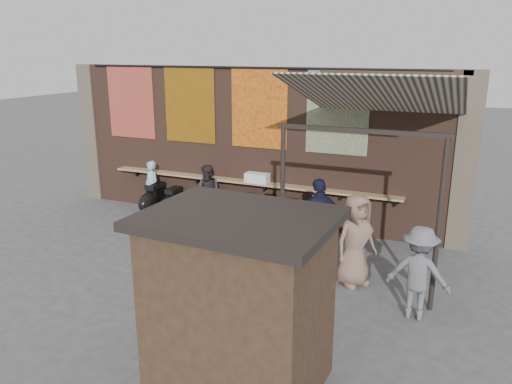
# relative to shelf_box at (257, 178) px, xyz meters

# --- Properties ---
(ground) EXTENTS (70.00, 70.00, 0.00)m
(ground) POSITION_rel_shelf_box_xyz_m (-0.33, -2.30, -1.25)
(ground) COLOR #474749
(ground) RESTS_ON ground
(brick_wall) EXTENTS (10.00, 0.40, 4.00)m
(brick_wall) POSITION_rel_shelf_box_xyz_m (-0.33, 0.40, 0.75)
(brick_wall) COLOR brown
(brick_wall) RESTS_ON ground
(pier_left) EXTENTS (0.50, 0.50, 4.00)m
(pier_left) POSITION_rel_shelf_box_xyz_m (-5.53, 0.40, 0.75)
(pier_left) COLOR #4C4238
(pier_left) RESTS_ON ground
(pier_right) EXTENTS (0.50, 0.50, 4.00)m
(pier_right) POSITION_rel_shelf_box_xyz_m (4.87, 0.40, 0.75)
(pier_right) COLOR #4C4238
(pier_right) RESTS_ON ground
(eating_counter) EXTENTS (8.00, 0.32, 0.05)m
(eating_counter) POSITION_rel_shelf_box_xyz_m (-0.33, 0.03, -0.15)
(eating_counter) COLOR #9E7A51
(eating_counter) RESTS_ON brick_wall
(shelf_box) EXTENTS (0.61, 0.30, 0.25)m
(shelf_box) POSITION_rel_shelf_box_xyz_m (0.00, 0.00, 0.00)
(shelf_box) COLOR white
(shelf_box) RESTS_ON eating_counter
(tapestry_redgold) EXTENTS (1.50, 0.02, 2.00)m
(tapestry_redgold) POSITION_rel_shelf_box_xyz_m (-3.93, 0.18, 1.75)
(tapestry_redgold) COLOR maroon
(tapestry_redgold) RESTS_ON brick_wall
(tapestry_sun) EXTENTS (1.50, 0.02, 2.00)m
(tapestry_sun) POSITION_rel_shelf_box_xyz_m (-2.03, 0.18, 1.75)
(tapestry_sun) COLOR orange
(tapestry_sun) RESTS_ON brick_wall
(tapestry_orange) EXTENTS (1.50, 0.02, 2.00)m
(tapestry_orange) POSITION_rel_shelf_box_xyz_m (-0.03, 0.18, 1.75)
(tapestry_orange) COLOR orange
(tapestry_orange) RESTS_ON brick_wall
(tapestry_multi) EXTENTS (1.50, 0.02, 2.00)m
(tapestry_multi) POSITION_rel_shelf_box_xyz_m (1.97, 0.18, 1.75)
(tapestry_multi) COLOR navy
(tapestry_multi) RESTS_ON brick_wall
(hang_rail) EXTENTS (9.50, 0.06, 0.06)m
(hang_rail) POSITION_rel_shelf_box_xyz_m (-0.33, 0.17, 2.73)
(hang_rail) COLOR black
(hang_rail) RESTS_ON brick_wall
(scooter_stool_0) EXTENTS (0.40, 0.89, 0.85)m
(scooter_stool_0) POSITION_rel_shelf_box_xyz_m (-2.99, -0.33, -0.83)
(scooter_stool_0) COLOR black
(scooter_stool_0) RESTS_ON ground
(scooter_stool_1) EXTENTS (0.36, 0.79, 0.75)m
(scooter_stool_1) POSITION_rel_shelf_box_xyz_m (-2.43, -0.25, -0.87)
(scooter_stool_1) COLOR black
(scooter_stool_1) RESTS_ON ground
(scooter_stool_2) EXTENTS (0.35, 0.77, 0.73)m
(scooter_stool_2) POSITION_rel_shelf_box_xyz_m (-1.87, -0.32, -0.88)
(scooter_stool_2) COLOR #A93816
(scooter_stool_2) RESTS_ON ground
(scooter_stool_3) EXTENTS (0.36, 0.81, 0.76)m
(scooter_stool_3) POSITION_rel_shelf_box_xyz_m (-1.32, -0.34, -0.87)
(scooter_stool_3) COLOR navy
(scooter_stool_3) RESTS_ON ground
(scooter_stool_4) EXTENTS (0.36, 0.80, 0.76)m
(scooter_stool_4) POSITION_rel_shelf_box_xyz_m (-0.73, -0.32, -0.87)
(scooter_stool_4) COLOR navy
(scooter_stool_4) RESTS_ON ground
(scooter_stool_5) EXTENTS (0.39, 0.86, 0.82)m
(scooter_stool_5) POSITION_rel_shelf_box_xyz_m (-0.20, -0.33, -0.84)
(scooter_stool_5) COLOR #19653F
(scooter_stool_5) RESTS_ON ground
(scooter_stool_6) EXTENTS (0.40, 0.89, 0.84)m
(scooter_stool_6) POSITION_rel_shelf_box_xyz_m (0.36, -0.30, -0.83)
(scooter_stool_6) COLOR #0F4B10
(scooter_stool_6) RESTS_ON ground
(scooter_stool_7) EXTENTS (0.39, 0.86, 0.81)m
(scooter_stool_7) POSITION_rel_shelf_box_xyz_m (0.99, -0.32, -0.84)
(scooter_stool_7) COLOR #AC320D
(scooter_stool_7) RESTS_ON ground
(scooter_stool_8) EXTENTS (0.34, 0.75, 0.71)m
(scooter_stool_8) POSITION_rel_shelf_box_xyz_m (1.53, -0.25, -0.89)
(scooter_stool_8) COLOR navy
(scooter_stool_8) RESTS_ON ground
(diner_left) EXTENTS (0.64, 0.55, 1.48)m
(diner_left) POSITION_rel_shelf_box_xyz_m (-3.05, -0.30, -0.51)
(diner_left) COLOR #8EBACE
(diner_left) RESTS_ON ground
(diner_right) EXTENTS (0.77, 0.62, 1.52)m
(diner_right) POSITION_rel_shelf_box_xyz_m (-1.26, -0.30, -0.49)
(diner_right) COLOR #2B2124
(diner_right) RESTS_ON ground
(shopper_navy) EXTENTS (1.10, 1.08, 1.86)m
(shopper_navy) POSITION_rel_shelf_box_xyz_m (2.17, -1.74, -0.32)
(shopper_navy) COLOR #161833
(shopper_navy) RESTS_ON ground
(shopper_grey) EXTENTS (1.10, 0.69, 1.64)m
(shopper_grey) POSITION_rel_shelf_box_xyz_m (4.35, -3.28, -0.43)
(shopper_grey) COLOR slate
(shopper_grey) RESTS_ON ground
(shopper_tan) EXTENTS (1.00, 1.06, 1.82)m
(shopper_tan) POSITION_rel_shelf_box_xyz_m (3.11, -2.45, -0.34)
(shopper_tan) COLOR #816152
(shopper_tan) RESTS_ON ground
(market_stall) EXTENTS (2.19, 1.68, 2.31)m
(market_stall) POSITION_rel_shelf_box_xyz_m (2.35, -6.03, -0.09)
(market_stall) COLOR black
(market_stall) RESTS_ON ground
(stall_roof) EXTENTS (2.46, 1.93, 0.12)m
(stall_roof) POSITION_rel_shelf_box_xyz_m (2.35, -6.03, 1.12)
(stall_roof) COLOR black
(stall_roof) RESTS_ON market_stall
(stall_sign) EXTENTS (1.20, 0.09, 0.50)m
(stall_sign) POSITION_rel_shelf_box_xyz_m (2.38, -5.20, 0.43)
(stall_sign) COLOR gold
(stall_sign) RESTS_ON market_stall
(stall_shelf) EXTENTS (1.77, 0.17, 0.06)m
(stall_shelf) POSITION_rel_shelf_box_xyz_m (2.38, -5.20, -0.41)
(stall_shelf) COLOR #473321
(stall_shelf) RESTS_ON market_stall
(awning_canvas) EXTENTS (3.20, 3.28, 0.97)m
(awning_canvas) POSITION_rel_shelf_box_xyz_m (3.17, -1.40, 2.30)
(awning_canvas) COLOR beige
(awning_canvas) RESTS_ON brick_wall
(awning_ledger) EXTENTS (3.30, 0.08, 0.12)m
(awning_ledger) POSITION_rel_shelf_box_xyz_m (3.17, 0.19, 2.70)
(awning_ledger) COLOR #33261C
(awning_ledger) RESTS_ON brick_wall
(awning_header) EXTENTS (3.00, 0.08, 0.08)m
(awning_header) POSITION_rel_shelf_box_xyz_m (3.17, -2.90, 1.83)
(awning_header) COLOR black
(awning_header) RESTS_ON awning_post_left
(awning_post_left) EXTENTS (0.09, 0.09, 3.10)m
(awning_post_left) POSITION_rel_shelf_box_xyz_m (1.77, -2.90, 0.30)
(awning_post_left) COLOR black
(awning_post_left) RESTS_ON ground
(awning_post_right) EXTENTS (0.09, 0.09, 3.10)m
(awning_post_right) POSITION_rel_shelf_box_xyz_m (4.57, -2.90, 0.30)
(awning_post_right) COLOR black
(awning_post_right) RESTS_ON ground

